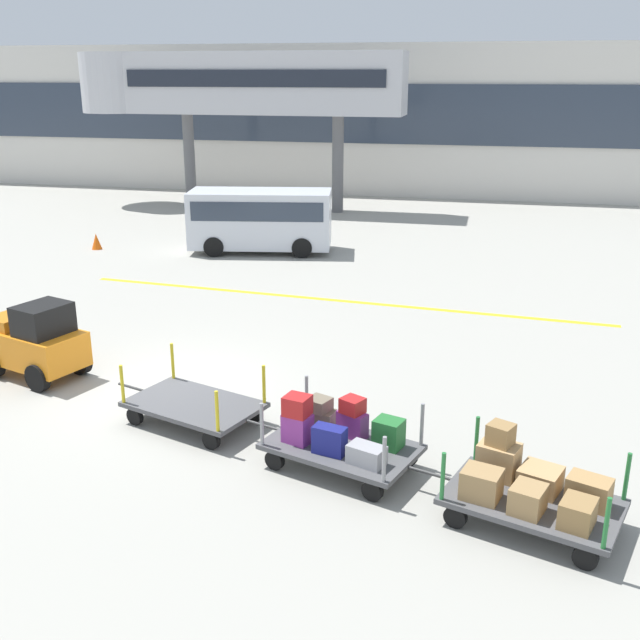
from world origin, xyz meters
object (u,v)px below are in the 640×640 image
(shuttle_van, at_px, (260,216))
(baggage_tug, at_px, (35,341))
(safety_cone_near, at_px, (96,241))
(baggage_cart_lead, at_px, (194,405))
(baggage_cart_middle, at_px, (339,436))
(baggage_cart_tail, at_px, (530,489))

(shuttle_van, bearing_deg, baggage_tug, -95.21)
(safety_cone_near, bearing_deg, baggage_tug, -66.62)
(baggage_tug, bearing_deg, safety_cone_near, 113.38)
(baggage_cart_lead, relative_size, baggage_cart_middle, 1.00)
(baggage_cart_middle, xyz_separation_m, baggage_cart_tail, (2.85, -0.93, -0.01))
(baggage_cart_tail, height_order, shuttle_van, shuttle_van)
(baggage_cart_lead, height_order, safety_cone_near, baggage_cart_lead)
(baggage_tug, height_order, baggage_cart_tail, baggage_tug)
(baggage_tug, relative_size, safety_cone_near, 4.25)
(baggage_cart_tail, height_order, safety_cone_near, baggage_cart_tail)
(baggage_cart_lead, distance_m, safety_cone_near, 14.88)
(baggage_tug, xyz_separation_m, shuttle_van, (1.08, 11.80, 0.48))
(baggage_cart_lead, xyz_separation_m, shuttle_van, (-2.87, 13.11, 0.89))
(baggage_tug, xyz_separation_m, baggage_cart_lead, (3.94, -1.32, -0.41))
(baggage_cart_tail, bearing_deg, shuttle_van, 119.65)
(baggage_cart_lead, distance_m, baggage_cart_middle, 2.96)
(shuttle_van, height_order, safety_cone_near, shuttle_van)
(baggage_cart_tail, bearing_deg, baggage_tug, 161.72)
(baggage_cart_middle, bearing_deg, baggage_tug, 161.61)
(baggage_cart_lead, xyz_separation_m, safety_cone_near, (-8.62, 12.13, -0.07))
(baggage_tug, bearing_deg, baggage_cart_lead, -18.45)
(baggage_cart_middle, height_order, safety_cone_near, baggage_cart_middle)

